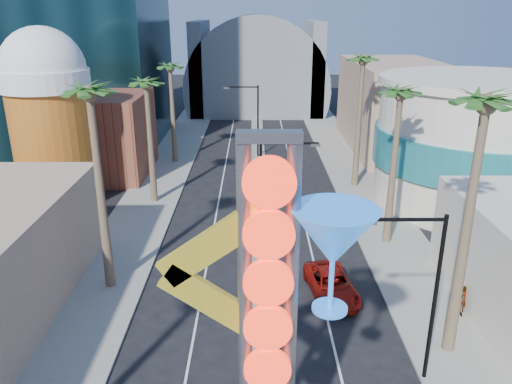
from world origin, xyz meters
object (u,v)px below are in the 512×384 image
neon_sign (295,300)px  pedestrian_b (457,302)px  pedestrian_a (462,299)px  red_pickup (331,284)px

neon_sign → pedestrian_b: size_ratio=7.45×
neon_sign → pedestrian_a: 15.50m
neon_sign → pedestrian_b: 15.05m
neon_sign → pedestrian_b: bearing=45.6°
neon_sign → red_pickup: 14.10m
neon_sign → pedestrian_b: neon_sign is taller
red_pickup → pedestrian_b: size_ratio=3.05×
red_pickup → pedestrian_a: 7.00m
pedestrian_a → pedestrian_b: bearing=23.1°
neon_sign → red_pickup: size_ratio=2.44×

